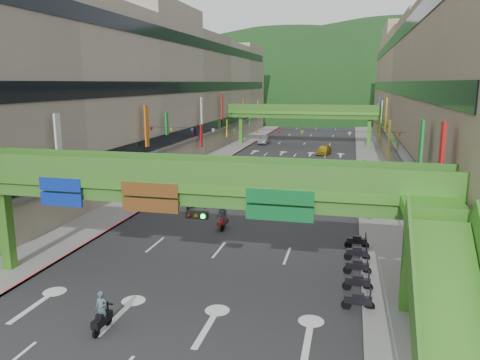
{
  "coord_description": "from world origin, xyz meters",
  "views": [
    {
      "loc": [
        8.08,
        -15.97,
        10.79
      ],
      "look_at": [
        0.0,
        18.0,
        3.5
      ],
      "focal_mm": 35.0,
      "sensor_mm": 36.0,
      "label": 1
    }
  ],
  "objects_px": {
    "overpass_near": "(199,198)",
    "car_yellow": "(324,150)",
    "pedestrian_red": "(417,280)",
    "car_silver": "(264,140)",
    "scooter_rider_near": "(102,313)",
    "scooter_rider_mid": "(273,189)"
  },
  "relations": [
    {
      "from": "pedestrian_red",
      "to": "car_silver",
      "type": "bearing_deg",
      "value": 81.78
    },
    {
      "from": "scooter_rider_mid",
      "to": "car_yellow",
      "type": "bearing_deg",
      "value": 84.31
    },
    {
      "from": "overpass_near",
      "to": "car_silver",
      "type": "bearing_deg",
      "value": 97.47
    },
    {
      "from": "scooter_rider_near",
      "to": "car_yellow",
      "type": "xyz_separation_m",
      "value": [
        6.4,
        54.8,
        -0.12
      ]
    },
    {
      "from": "scooter_rider_mid",
      "to": "pedestrian_red",
      "type": "distance_m",
      "value": 21.09
    },
    {
      "from": "car_silver",
      "to": "pedestrian_red",
      "type": "xyz_separation_m",
      "value": [
        18.75,
        -57.92,
        0.12
      ]
    },
    {
      "from": "car_silver",
      "to": "pedestrian_red",
      "type": "relative_size",
      "value": 2.6
    },
    {
      "from": "pedestrian_red",
      "to": "scooter_rider_near",
      "type": "bearing_deg",
      "value": -179.53
    },
    {
      "from": "scooter_rider_near",
      "to": "car_silver",
      "type": "xyz_separation_m",
      "value": [
        -4.79,
        64.92,
        -0.11
      ]
    },
    {
      "from": "overpass_near",
      "to": "pedestrian_red",
      "type": "distance_m",
      "value": 11.94
    },
    {
      "from": "scooter_rider_mid",
      "to": "scooter_rider_near",
      "type": "bearing_deg",
      "value": -97.8
    },
    {
      "from": "car_silver",
      "to": "car_yellow",
      "type": "distance_m",
      "value": 15.09
    },
    {
      "from": "scooter_rider_near",
      "to": "pedestrian_red",
      "type": "relative_size",
      "value": 1.08
    },
    {
      "from": "scooter_rider_near",
      "to": "car_yellow",
      "type": "relative_size",
      "value": 0.44
    },
    {
      "from": "car_silver",
      "to": "pedestrian_red",
      "type": "distance_m",
      "value": 60.88
    },
    {
      "from": "scooter_rider_near",
      "to": "overpass_near",
      "type": "bearing_deg",
      "value": 54.31
    },
    {
      "from": "scooter_rider_mid",
      "to": "car_yellow",
      "type": "height_order",
      "value": "scooter_rider_mid"
    },
    {
      "from": "overpass_near",
      "to": "car_silver",
      "type": "distance_m",
      "value": 61.22
    },
    {
      "from": "pedestrian_red",
      "to": "overpass_near",
      "type": "bearing_deg",
      "value": 167.46
    },
    {
      "from": "car_silver",
      "to": "car_yellow",
      "type": "relative_size",
      "value": 1.05
    },
    {
      "from": "scooter_rider_mid",
      "to": "car_silver",
      "type": "xyz_separation_m",
      "value": [
        -8.25,
        39.63,
        -0.3
      ]
    },
    {
      "from": "overpass_near",
      "to": "car_yellow",
      "type": "distance_m",
      "value": 50.72
    }
  ]
}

